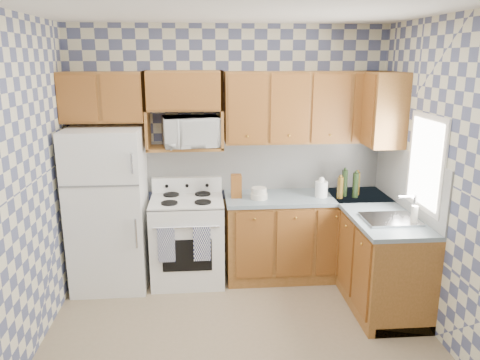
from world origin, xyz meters
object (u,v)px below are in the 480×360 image
refrigerator (109,209)px  microwave (191,132)px  electric_kettle (321,189)px  stove_body (188,241)px

refrigerator → microwave: size_ratio=2.94×
microwave → refrigerator: bearing=-178.7°
refrigerator → electric_kettle: 2.24m
stove_body → refrigerator: bearing=-178.2°
microwave → electric_kettle: bearing=-17.9°
refrigerator → stove_body: refrigerator is taller
stove_body → electric_kettle: electric_kettle is taller
refrigerator → electric_kettle: bearing=-0.5°
stove_body → electric_kettle: 1.53m
refrigerator → electric_kettle: (2.23, -0.02, 0.16)m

